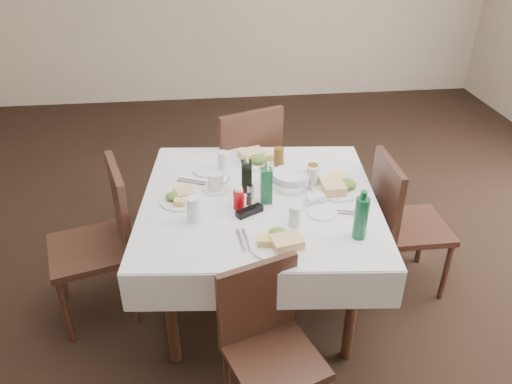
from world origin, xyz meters
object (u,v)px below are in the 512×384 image
water_w (194,209)px  coffee_mug (216,182)px  chair_west (105,234)px  water_n (223,161)px  water_e (314,176)px  water_s (295,216)px  dining_table (259,209)px  oil_cruet_green (266,184)px  chair_north (245,162)px  ketchup_bottle (239,199)px  chair_south (267,337)px  oil_cruet_dark (246,175)px  chair_east (399,217)px  green_bottle (361,217)px  bread_basket (291,179)px

water_w → coffee_mug: 0.33m
chair_west → water_n: size_ratio=7.61×
water_e → water_s: bearing=-114.6°
dining_table → coffee_mug: bearing=154.4°
oil_cruet_green → chair_north: bearing=92.5°
water_e → ketchup_bottle: bearing=-156.7°
water_s → water_w: water_w is taller
chair_south → chair_north: bearing=88.2°
chair_north → oil_cruet_dark: size_ratio=4.12×
chair_west → water_n: (0.71, 0.30, 0.28)m
oil_cruet_dark → oil_cruet_green: 0.16m
chair_north → chair_east: chair_north is taller
chair_north → green_bottle: size_ratio=3.78×
chair_west → water_w: size_ratio=7.09×
dining_table → water_n: (-0.18, 0.34, 0.14)m
chair_south → coffee_mug: 0.96m
water_e → chair_east: bearing=-3.6°
water_n → water_s: (0.33, -0.64, -0.00)m
water_n → water_e: water_n is taller
water_n → coffee_mug: (-0.05, -0.23, -0.01)m
chair_east → green_bottle: (-0.43, -0.49, 0.36)m
water_s → water_e: 0.44m
green_bottle → bread_basket: bearing=114.0°
water_e → dining_table: bearing=-163.7°
chair_south → chair_west: chair_west is taller
water_e → water_w: bearing=-157.8°
chair_south → water_w: (-0.31, 0.58, 0.35)m
water_e → oil_cruet_green: (-0.30, -0.15, 0.05)m
water_n → coffee_mug: bearing=-103.1°
water_s → oil_cruet_dark: 0.44m
dining_table → green_bottle: (0.45, -0.43, 0.20)m
bread_basket → water_n: bearing=149.9°
dining_table → coffee_mug: size_ratio=8.93×
water_n → green_bottle: (0.63, -0.78, 0.05)m
chair_north → chair_west: 1.18m
chair_north → chair_east: (0.89, -0.76, -0.05)m
water_w → green_bottle: bearing=-16.8°
oil_cruet_dark → chair_south: bearing=-89.6°
chair_south → water_n: water_n is taller
bread_basket → chair_east: bearing=-5.0°
green_bottle → chair_east: bearing=48.7°
water_n → water_e: (0.51, -0.25, -0.00)m
chair_north → green_bottle: 1.37m
chair_west → water_e: 1.26m
chair_east → bread_basket: (-0.68, 0.06, 0.28)m
green_bottle → ketchup_bottle: bearing=149.8°
water_s → ketchup_bottle: (-0.27, 0.20, -0.00)m
green_bottle → water_s: bearing=156.3°
oil_cruet_dark → oil_cruet_green: bearing=-54.3°
chair_south → water_s: (0.21, 0.47, 0.35)m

